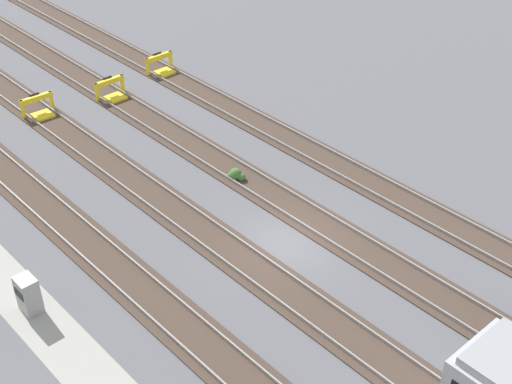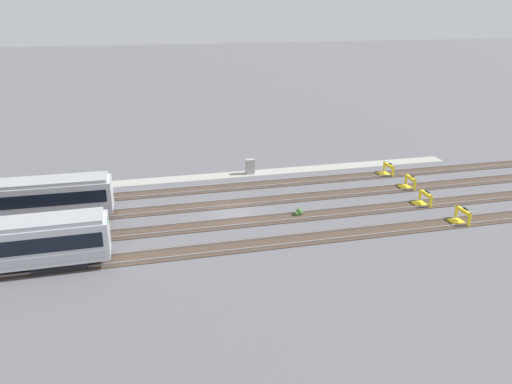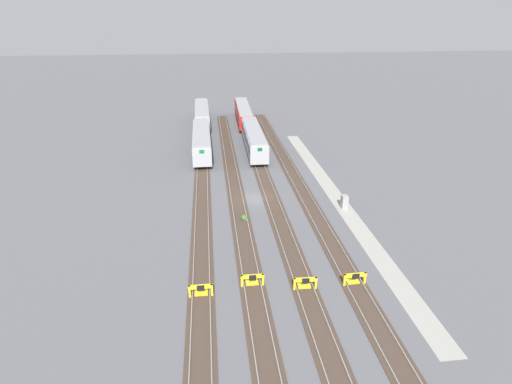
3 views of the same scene
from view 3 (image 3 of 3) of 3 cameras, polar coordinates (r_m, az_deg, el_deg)
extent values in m
plane|color=#5B5B60|center=(50.04, -0.27, -0.96)|extent=(400.00, 400.00, 0.00)
cube|color=#9E9E93|center=(52.14, 11.15, -0.36)|extent=(54.00, 2.00, 0.01)
cube|color=#47382D|center=(51.11, 6.98, -0.56)|extent=(90.00, 2.23, 0.06)
cube|color=gray|center=(50.90, 6.20, -0.49)|extent=(90.00, 0.07, 0.15)
cube|color=gray|center=(51.23, 7.77, -0.41)|extent=(90.00, 0.07, 0.15)
cube|color=#47382D|center=(50.29, 2.18, -0.80)|extent=(90.00, 2.24, 0.06)
cube|color=gray|center=(50.15, 1.37, -0.74)|extent=(90.00, 0.07, 0.15)
cube|color=gray|center=(50.36, 2.99, -0.65)|extent=(90.00, 0.07, 0.15)
cube|color=#47382D|center=(49.85, -2.74, -1.05)|extent=(90.00, 2.24, 0.06)
cube|color=gray|center=(49.76, -3.57, -0.99)|extent=(90.00, 0.07, 0.15)
cube|color=gray|center=(49.85, -1.92, -0.90)|extent=(90.00, 0.07, 0.15)
cube|color=#47382D|center=(49.77, -7.72, -1.30)|extent=(90.00, 2.23, 0.06)
cube|color=gray|center=(49.75, -8.55, -1.23)|extent=(90.00, 0.07, 0.15)
cube|color=gray|center=(49.72, -6.90, -1.15)|extent=(90.00, 0.07, 0.15)
cube|color=#ADAFB7|center=(67.49, -0.33, 7.63)|extent=(18.04, 3.04, 2.70)
cube|color=black|center=(67.40, -0.33, 7.89)|extent=(17.32, 3.07, 1.08)
cube|color=#9EA0A8|center=(67.71, -0.33, 7.01)|extent=(17.68, 3.07, 0.54)
cube|color=#999BA0|center=(67.08, -0.34, 8.85)|extent=(17.49, 2.75, 0.30)
cube|color=#1E843D|center=(75.84, -1.03, 10.26)|extent=(0.09, 0.70, 0.56)
cube|color=#1E843D|center=(58.69, 0.55, 6.09)|extent=(0.09, 0.70, 0.56)
cube|color=black|center=(73.30, -0.77, 7.58)|extent=(3.63, 2.29, 0.70)
cube|color=black|center=(62.73, 0.19, 4.70)|extent=(3.63, 2.29, 0.70)
cube|color=#ADAFB7|center=(67.11, -7.77, 7.31)|extent=(18.03, 3.03, 2.70)
cube|color=black|center=(67.01, -7.79, 7.57)|extent=(17.31, 3.06, 1.08)
cube|color=#9EA0A8|center=(67.33, -7.74, 6.69)|extent=(17.67, 3.05, 0.54)
cube|color=#999BA0|center=(66.69, -7.85, 8.54)|extent=(17.49, 2.74, 0.30)
cube|color=#1E843D|center=(75.49, -7.87, 9.97)|extent=(0.09, 0.70, 0.56)
cube|color=#1E843D|center=(58.26, -7.75, 5.73)|extent=(0.09, 0.70, 0.56)
cube|color=black|center=(72.94, -7.74, 7.28)|extent=(3.63, 2.29, 0.70)
cube|color=black|center=(62.33, -7.64, 4.34)|extent=(3.63, 2.29, 0.70)
cube|color=red|center=(85.73, -1.83, 11.19)|extent=(18.06, 3.19, 2.70)
cube|color=black|center=(85.66, -1.83, 11.40)|extent=(17.34, 3.21, 1.08)
cube|color=#B70F0A|center=(85.90, -1.82, 10.70)|extent=(17.70, 3.21, 0.54)
cube|color=#999BA0|center=(85.41, -1.84, 12.17)|extent=(17.51, 2.90, 0.30)
cube|color=#1E843D|center=(94.27, -2.22, 12.99)|extent=(0.10, 0.70, 0.56)
cube|color=#1E843D|center=(76.80, -1.37, 10.43)|extent=(0.10, 0.70, 0.56)
cube|color=black|center=(91.54, -2.06, 10.93)|extent=(3.65, 2.32, 0.70)
cube|color=black|center=(80.73, -1.54, 9.14)|extent=(3.65, 2.32, 0.70)
cube|color=#ADAFB7|center=(85.47, -7.71, 10.95)|extent=(18.04, 3.10, 2.70)
cube|color=black|center=(85.40, -7.73, 11.16)|extent=(17.32, 3.12, 1.08)
cube|color=#9EA0A8|center=(85.64, -7.69, 10.46)|extent=(17.68, 3.12, 0.54)
cube|color=#999BA0|center=(85.14, -7.77, 11.93)|extent=(17.50, 2.81, 0.30)
cube|color=#1E843D|center=(94.02, -7.82, 12.76)|extent=(0.09, 0.70, 0.56)
cube|color=#1E843D|center=(76.52, -7.67, 10.18)|extent=(0.09, 0.70, 0.56)
cube|color=black|center=(91.29, -7.70, 10.70)|extent=(3.64, 2.30, 0.70)
cube|color=black|center=(80.46, -7.60, 8.88)|extent=(3.64, 2.30, 0.70)
cube|color=yellow|center=(35.40, 12.53, -12.21)|extent=(0.19, 0.19, 1.15)
cube|color=yellow|center=(36.03, 15.26, -11.81)|extent=(0.19, 0.19, 1.15)
cube|color=yellow|center=(35.46, 13.98, -11.45)|extent=(0.31, 2.01, 0.30)
cube|color=yellow|center=(36.39, 13.51, -12.14)|extent=(1.14, 1.12, 0.18)
cube|color=black|center=(35.33, 14.09, -11.62)|extent=(0.14, 0.60, 0.44)
cube|color=yellow|center=(34.30, 5.52, -12.99)|extent=(0.19, 0.19, 1.15)
cube|color=yellow|center=(34.63, 8.53, -12.77)|extent=(0.19, 0.19, 1.15)
cube|color=yellow|center=(34.20, 7.07, -12.32)|extent=(0.33, 2.01, 0.30)
cube|color=yellow|center=(35.17, 6.82, -12.98)|extent=(1.15, 1.13, 0.18)
cube|color=black|center=(34.06, 7.12, -12.50)|extent=(0.15, 0.60, 0.44)
cube|color=yellow|center=(34.49, -2.04, -12.64)|extent=(0.18, 0.18, 1.15)
cube|color=yellow|center=(34.65, 1.00, -12.44)|extent=(0.18, 0.18, 1.15)
cube|color=yellow|center=(34.30, -0.52, -11.97)|extent=(0.24, 2.00, 0.30)
cube|color=yellow|center=(35.28, -0.61, -12.65)|extent=(1.10, 1.08, 0.18)
cube|color=black|center=(34.16, -0.48, -12.15)|extent=(0.12, 0.60, 0.44)
cube|color=yellow|center=(33.81, -9.46, -13.88)|extent=(0.18, 0.18, 1.15)
cube|color=yellow|center=(33.73, -6.32, -13.77)|extent=(0.18, 0.18, 1.15)
cube|color=yellow|center=(33.50, -7.93, -13.26)|extent=(0.25, 2.00, 0.30)
cube|color=yellow|center=(34.49, -7.83, -13.91)|extent=(1.10, 1.08, 0.18)
cube|color=black|center=(33.36, -7.93, -13.45)|extent=(0.12, 0.60, 0.44)
cube|color=#9E9E99|center=(48.49, 12.50, -1.39)|extent=(0.90, 0.70, 1.60)
cube|color=#333338|center=(48.51, 12.93, -1.11)|extent=(0.70, 0.04, 0.36)
sphere|color=#427033|center=(44.90, -1.73, -3.68)|extent=(0.64, 0.64, 0.64)
sphere|color=#427033|center=(45.20, -1.92, -3.62)|extent=(0.44, 0.44, 0.44)
sphere|color=#427033|center=(44.78, -1.48, -3.96)|extent=(0.36, 0.36, 0.36)
camera|label=1|loc=(66.42, 14.38, 22.30)|focal=50.00mm
camera|label=2|loc=(63.28, -41.69, 14.80)|focal=35.00mm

